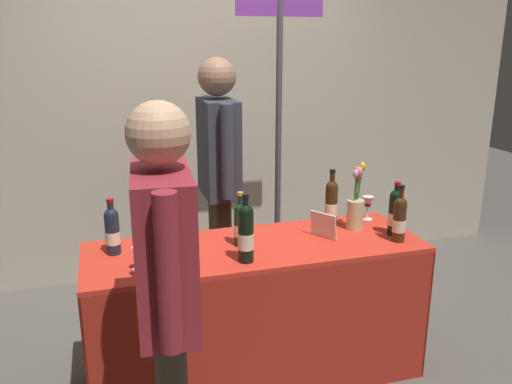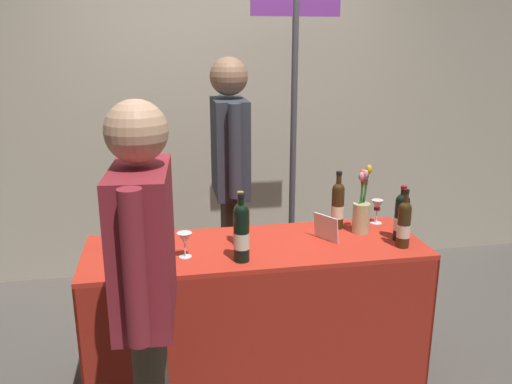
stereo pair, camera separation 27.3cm
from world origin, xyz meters
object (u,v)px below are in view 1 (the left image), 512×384
(flower_vase, at_px, (356,208))
(wine_glass_near_vendor, at_px, (139,254))
(featured_wine_bottle, at_px, (246,232))
(booth_signpost, at_px, (279,108))
(wine_glass_near_taster, at_px, (187,242))
(taster_foreground_right, at_px, (166,277))
(tasting_table, at_px, (256,288))
(display_bottle_0, at_px, (112,230))
(vendor_presenter, at_px, (219,166))
(wine_glass_mid, at_px, (368,203))

(flower_vase, bearing_deg, wine_glass_near_vendor, -169.89)
(featured_wine_bottle, bearing_deg, booth_signpost, 63.72)
(featured_wine_bottle, bearing_deg, wine_glass_near_taster, 160.23)
(taster_foreground_right, bearing_deg, wine_glass_near_vendor, 10.74)
(flower_vase, bearing_deg, tasting_table, -172.56)
(featured_wine_bottle, height_order, display_bottle_0, featured_wine_bottle)
(flower_vase, distance_m, vendor_presenter, 0.94)
(tasting_table, distance_m, wine_glass_near_taster, 0.53)
(display_bottle_0, relative_size, booth_signpost, 0.13)
(wine_glass_mid, relative_size, vendor_presenter, 0.08)
(vendor_presenter, relative_size, taster_foreground_right, 1.06)
(wine_glass_near_taster, bearing_deg, wine_glass_mid, 14.64)
(wine_glass_near_taster, height_order, taster_foreground_right, taster_foreground_right)
(wine_glass_near_taster, distance_m, flower_vase, 1.03)
(featured_wine_bottle, height_order, taster_foreground_right, taster_foreground_right)
(featured_wine_bottle, distance_m, flower_vase, 0.79)
(featured_wine_bottle, xyz_separation_m, taster_foreground_right, (-0.45, -0.52, 0.06))
(wine_glass_mid, height_order, wine_glass_near_taster, wine_glass_mid)
(wine_glass_near_vendor, xyz_separation_m, wine_glass_near_taster, (0.24, 0.05, 0.02))
(display_bottle_0, bearing_deg, wine_glass_mid, 4.27)
(wine_glass_near_taster, bearing_deg, flower_vase, 9.62)
(flower_vase, relative_size, vendor_presenter, 0.23)
(booth_signpost, bearing_deg, wine_glass_near_vendor, -135.23)
(display_bottle_0, bearing_deg, wine_glass_near_taster, -28.25)
(tasting_table, height_order, vendor_presenter, vendor_presenter)
(wine_glass_near_vendor, relative_size, wine_glass_mid, 0.81)
(wine_glass_mid, distance_m, taster_foreground_right, 1.64)
(tasting_table, xyz_separation_m, booth_signpost, (0.44, 0.92, 0.88))
(wine_glass_mid, distance_m, flower_vase, 0.20)
(tasting_table, xyz_separation_m, wine_glass_near_taster, (-0.39, -0.09, 0.36))
(display_bottle_0, height_order, wine_glass_mid, display_bottle_0)
(taster_foreground_right, height_order, booth_signpost, booth_signpost)
(wine_glass_near_taster, bearing_deg, taster_foreground_right, -106.07)
(wine_glass_near_taster, bearing_deg, booth_signpost, 50.74)
(taster_foreground_right, bearing_deg, booth_signpost, -27.50)
(wine_glass_near_vendor, distance_m, wine_glass_near_taster, 0.25)
(wine_glass_mid, bearing_deg, vendor_presenter, 147.88)
(wine_glass_mid, height_order, booth_signpost, booth_signpost)
(wine_glass_mid, bearing_deg, display_bottle_0, -175.73)
(wine_glass_near_vendor, bearing_deg, booth_signpost, 44.77)
(display_bottle_0, relative_size, flower_vase, 0.74)
(tasting_table, distance_m, display_bottle_0, 0.84)
(wine_glass_near_vendor, relative_size, taster_foreground_right, 0.07)
(taster_foreground_right, bearing_deg, wine_glass_near_taster, -11.95)
(wine_glass_mid, bearing_deg, wine_glass_near_vendor, -165.80)
(flower_vase, relative_size, booth_signpost, 0.18)
(wine_glass_near_taster, relative_size, booth_signpost, 0.06)
(wine_glass_near_vendor, bearing_deg, flower_vase, 10.11)
(tasting_table, xyz_separation_m, vendor_presenter, (-0.04, 0.73, 0.54))
(display_bottle_0, xyz_separation_m, wine_glass_mid, (1.52, 0.11, -0.02))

